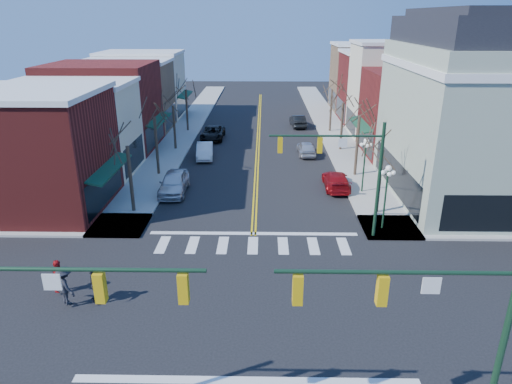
{
  "coord_description": "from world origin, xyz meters",
  "views": [
    {
      "loc": [
        0.61,
        -17.96,
        12.73
      ],
      "look_at": [
        0.16,
        7.8,
        2.8
      ],
      "focal_mm": 32.0,
      "sensor_mm": 36.0,
      "label": 1
    }
  ],
  "objects_px": {
    "lamppost_midblock": "(365,156)",
    "pedestrian_dark_b": "(65,286)",
    "car_left_far": "(213,133)",
    "pedestrian_red_b": "(59,275)",
    "pedestrian_dark_a": "(94,284)",
    "car_right_mid": "(306,148)",
    "lamppost_corner": "(387,186)",
    "car_left_near": "(174,183)",
    "car_right_far": "(298,121)",
    "car_left_mid": "(205,151)",
    "victorian_corner": "(488,109)",
    "car_right_near": "(336,180)"
  },
  "relations": [
    {
      "from": "lamppost_corner",
      "to": "car_left_mid",
      "type": "bearing_deg",
      "value": 130.25
    },
    {
      "from": "victorian_corner",
      "to": "car_right_near",
      "type": "height_order",
      "value": "victorian_corner"
    },
    {
      "from": "car_right_near",
      "to": "car_right_far",
      "type": "relative_size",
      "value": 1.06
    },
    {
      "from": "victorian_corner",
      "to": "car_left_mid",
      "type": "relative_size",
      "value": 3.31
    },
    {
      "from": "car_left_near",
      "to": "lamppost_midblock",
      "type": "bearing_deg",
      "value": -0.2
    },
    {
      "from": "victorian_corner",
      "to": "pedestrian_dark_a",
      "type": "bearing_deg",
      "value": -149.1
    },
    {
      "from": "lamppost_corner",
      "to": "pedestrian_red_b",
      "type": "relative_size",
      "value": 2.67
    },
    {
      "from": "car_left_far",
      "to": "pedestrian_red_b",
      "type": "distance_m",
      "value": 30.43
    },
    {
      "from": "pedestrian_red_b",
      "to": "pedestrian_dark_b",
      "type": "xyz_separation_m",
      "value": [
        0.8,
        -1.15,
        0.15
      ]
    },
    {
      "from": "car_left_far",
      "to": "car_left_near",
      "type": "bearing_deg",
      "value": -92.96
    },
    {
      "from": "pedestrian_red_b",
      "to": "car_right_near",
      "type": "bearing_deg",
      "value": -41.81
    },
    {
      "from": "victorian_corner",
      "to": "car_left_mid",
      "type": "xyz_separation_m",
      "value": [
        -21.55,
        9.65,
        -5.95
      ]
    },
    {
      "from": "car_right_far",
      "to": "victorian_corner",
      "type": "bearing_deg",
      "value": 111.34
    },
    {
      "from": "car_right_far",
      "to": "car_left_far",
      "type": "bearing_deg",
      "value": 27.49
    },
    {
      "from": "lamppost_midblock",
      "to": "car_right_mid",
      "type": "distance_m",
      "value": 11.07
    },
    {
      "from": "car_left_near",
      "to": "car_right_mid",
      "type": "xyz_separation_m",
      "value": [
        11.07,
        10.5,
        -0.15
      ]
    },
    {
      "from": "car_left_near",
      "to": "pedestrian_dark_a",
      "type": "bearing_deg",
      "value": -95.1
    },
    {
      "from": "victorian_corner",
      "to": "car_left_near",
      "type": "height_order",
      "value": "victorian_corner"
    },
    {
      "from": "car_right_mid",
      "to": "car_left_near",
      "type": "bearing_deg",
      "value": 41.56
    },
    {
      "from": "lamppost_midblock",
      "to": "car_left_far",
      "type": "distance_m",
      "value": 21.07
    },
    {
      "from": "lamppost_midblock",
      "to": "pedestrian_dark_a",
      "type": "bearing_deg",
      "value": -136.43
    },
    {
      "from": "lamppost_midblock",
      "to": "pedestrian_dark_b",
      "type": "bearing_deg",
      "value": -138.1
    },
    {
      "from": "car_left_near",
      "to": "pedestrian_dark_b",
      "type": "relative_size",
      "value": 2.55
    },
    {
      "from": "lamppost_midblock",
      "to": "pedestrian_dark_a",
      "type": "xyz_separation_m",
      "value": [
        -15.5,
        -14.74,
        -1.95
      ]
    },
    {
      "from": "car_left_far",
      "to": "pedestrian_dark_a",
      "type": "bearing_deg",
      "value": -92.82
    },
    {
      "from": "car_right_mid",
      "to": "pedestrian_red_b",
      "type": "relative_size",
      "value": 2.49
    },
    {
      "from": "car_left_mid",
      "to": "pedestrian_red_b",
      "type": "height_order",
      "value": "pedestrian_red_b"
    },
    {
      "from": "car_right_far",
      "to": "pedestrian_red_b",
      "type": "distance_m",
      "value": 39.14
    },
    {
      "from": "car_left_near",
      "to": "car_left_far",
      "type": "relative_size",
      "value": 0.97
    },
    {
      "from": "car_left_far",
      "to": "car_right_near",
      "type": "height_order",
      "value": "car_left_far"
    },
    {
      "from": "car_right_mid",
      "to": "car_right_far",
      "type": "bearing_deg",
      "value": -91.93
    },
    {
      "from": "lamppost_midblock",
      "to": "car_left_far",
      "type": "relative_size",
      "value": 0.86
    },
    {
      "from": "car_left_far",
      "to": "pedestrian_red_b",
      "type": "bearing_deg",
      "value": -96.76
    },
    {
      "from": "victorian_corner",
      "to": "pedestrian_dark_a",
      "type": "height_order",
      "value": "victorian_corner"
    },
    {
      "from": "car_left_mid",
      "to": "car_left_far",
      "type": "bearing_deg",
      "value": 84.44
    },
    {
      "from": "car_right_mid",
      "to": "car_left_far",
      "type": "bearing_deg",
      "value": -33.23
    },
    {
      "from": "pedestrian_dark_b",
      "to": "car_right_near",
      "type": "bearing_deg",
      "value": -92.6
    },
    {
      "from": "car_left_near",
      "to": "car_left_far",
      "type": "xyz_separation_m",
      "value": [
        1.25,
        16.47,
        -0.13
      ]
    },
    {
      "from": "pedestrian_red_b",
      "to": "pedestrian_dark_a",
      "type": "distance_m",
      "value": 2.21
    },
    {
      "from": "victorian_corner",
      "to": "pedestrian_dark_b",
      "type": "bearing_deg",
      "value": -149.9
    },
    {
      "from": "pedestrian_dark_a",
      "to": "pedestrian_red_b",
      "type": "bearing_deg",
      "value": -140.58
    },
    {
      "from": "lamppost_midblock",
      "to": "pedestrian_dark_b",
      "type": "xyz_separation_m",
      "value": [
        -16.73,
        -15.01,
        -1.85
      ]
    },
    {
      "from": "car_left_mid",
      "to": "car_left_far",
      "type": "distance_m",
      "value": 7.11
    },
    {
      "from": "car_left_near",
      "to": "car_right_near",
      "type": "relative_size",
      "value": 1.06
    },
    {
      "from": "lamppost_midblock",
      "to": "car_right_far",
      "type": "bearing_deg",
      "value": 98.54
    },
    {
      "from": "victorian_corner",
      "to": "car_left_far",
      "type": "distance_m",
      "value": 27.92
    },
    {
      "from": "lamppost_corner",
      "to": "pedestrian_red_b",
      "type": "xyz_separation_m",
      "value": [
        -17.53,
        -7.37,
        -2.0
      ]
    },
    {
      "from": "car_right_mid",
      "to": "pedestrian_dark_a",
      "type": "distance_m",
      "value": 27.8
    },
    {
      "from": "lamppost_corner",
      "to": "car_right_near",
      "type": "height_order",
      "value": "lamppost_corner"
    },
    {
      "from": "victorian_corner",
      "to": "car_right_far",
      "type": "distance_m",
      "value": 26.59
    }
  ]
}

